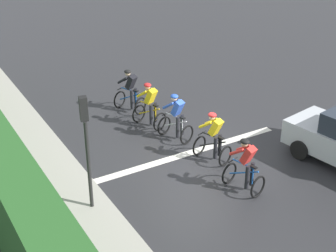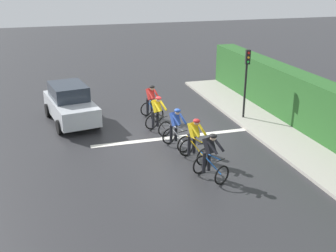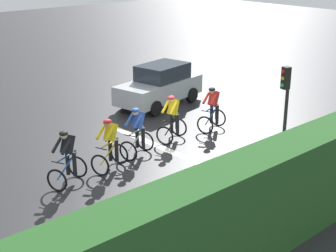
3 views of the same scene
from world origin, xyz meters
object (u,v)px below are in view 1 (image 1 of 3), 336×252
at_px(cyclist_mid, 176,119).
at_px(cyclist_fourth, 214,138).
at_px(cyclist_trailing, 245,167).
at_px(traffic_light_near_crossing, 86,137).
at_px(cyclist_second, 150,106).
at_px(cyclist_lead, 130,92).

distance_m(cyclist_mid, cyclist_fourth, 1.82).
relative_size(cyclist_trailing, traffic_light_near_crossing, 0.50).
xyz_separation_m(cyclist_second, cyclist_mid, (0.31, -1.31, 0.00)).
bearing_deg(cyclist_lead, traffic_light_near_crossing, -126.66).
relative_size(cyclist_fourth, traffic_light_near_crossing, 0.50).
xyz_separation_m(cyclist_mid, cyclist_trailing, (0.09, -3.64, 0.00)).
relative_size(cyclist_second, cyclist_fourth, 1.00).
height_order(cyclist_second, cyclist_trailing, same).
xyz_separation_m(cyclist_lead, cyclist_trailing, (0.41, -6.46, 0.00)).
height_order(cyclist_second, cyclist_mid, same).
distance_m(cyclist_second, cyclist_mid, 1.34).
distance_m(cyclist_fourth, cyclist_trailing, 1.85).
bearing_deg(cyclist_fourth, cyclist_trailing, -95.92).
height_order(cyclist_lead, cyclist_mid, same).
height_order(cyclist_lead, cyclist_second, same).
bearing_deg(traffic_light_near_crossing, cyclist_fourth, 5.41).
height_order(cyclist_fourth, cyclist_trailing, same).
relative_size(cyclist_mid, cyclist_fourth, 1.00).
distance_m(cyclist_lead, traffic_light_near_crossing, 6.42).
relative_size(cyclist_mid, traffic_light_near_crossing, 0.50).
xyz_separation_m(cyclist_fourth, cyclist_trailing, (-0.19, -1.84, 0.00)).
height_order(cyclist_trailing, traffic_light_near_crossing, traffic_light_near_crossing).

